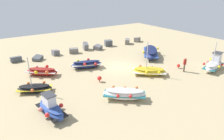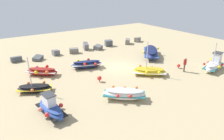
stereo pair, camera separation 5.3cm
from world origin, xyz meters
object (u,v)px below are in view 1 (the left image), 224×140
fishing_boat_0 (151,52)px  mooring_buoy_1 (178,66)px  fishing_boat_7 (35,88)px  mooring_buoy_0 (99,78)px  fishing_boat_5 (214,65)px  fishing_boat_2 (149,71)px  fishing_boat_3 (124,94)px  person_walking (185,64)px  fishing_boat_6 (42,71)px  fishing_boat_4 (51,108)px  fishing_boat_1 (87,64)px

fishing_boat_0 → mooring_buoy_1: fishing_boat_0 is taller
fishing_boat_7 → mooring_buoy_0: (5.88, -1.41, 0.02)m
fishing_boat_5 → mooring_buoy_1: bearing=125.8°
fishing_boat_0 → fishing_boat_2: (-4.51, -4.46, -0.20)m
fishing_boat_3 → person_walking: person_walking is taller
fishing_boat_2 → fishing_boat_6: size_ratio=1.11×
person_walking → mooring_buoy_1: person_walking is taller
fishing_boat_6 → mooring_buoy_0: (4.21, -4.81, -0.07)m
fishing_boat_6 → fishing_boat_0: bearing=33.6°
fishing_boat_2 → fishing_boat_5: fishing_boat_2 is taller
fishing_boat_0 → fishing_boat_3: size_ratio=1.42×
fishing_boat_4 → fishing_boat_5: bearing=-102.6°
fishing_boat_7 → mooring_buoy_1: size_ratio=6.51×
fishing_boat_3 → fishing_boat_4: size_ratio=1.09×
fishing_boat_4 → mooring_buoy_1: (15.34, 1.09, -0.25)m
fishing_boat_2 → fishing_boat_3: bearing=-113.6°
fishing_boat_2 → person_walking: fishing_boat_2 is taller
fishing_boat_3 → mooring_buoy_0: bearing=129.0°
fishing_boat_3 → person_walking: bearing=46.6°
mooring_buoy_0 → mooring_buoy_1: size_ratio=1.21×
fishing_boat_3 → fishing_boat_2: bearing=66.1°
fishing_boat_3 → fishing_boat_5: fishing_boat_5 is taller
fishing_boat_1 → fishing_boat_7: 7.08m
fishing_boat_4 → mooring_buoy_1: 15.38m
fishing_boat_5 → fishing_boat_2: bearing=143.6°
fishing_boat_0 → fishing_boat_4: fishing_boat_4 is taller
fishing_boat_3 → fishing_boat_7: 8.05m
fishing_boat_5 → fishing_boat_3: bearing=165.3°
fishing_boat_3 → person_walking: (9.17, 1.18, 0.47)m
fishing_boat_0 → fishing_boat_3: 12.19m
fishing_boat_2 → person_walking: size_ratio=2.24×
fishing_boat_0 → person_walking: (-0.70, -5.99, 0.34)m
fishing_boat_7 → fishing_boat_2: bearing=14.4°
fishing_boat_0 → fishing_boat_5: bearing=-119.5°
fishing_boat_4 → fishing_boat_5: size_ratio=0.81×
fishing_boat_2 → mooring_buoy_1: size_ratio=7.34×
fishing_boat_5 → mooring_buoy_1: (-2.92, 2.53, -0.31)m
fishing_boat_6 → mooring_buoy_1: fishing_boat_6 is taller
fishing_boat_0 → mooring_buoy_0: bearing=148.8°
fishing_boat_6 → mooring_buoy_0: size_ratio=5.48×
fishing_boat_6 → person_walking: person_walking is taller
person_walking → mooring_buoy_1: bearing=117.4°
fishing_boat_0 → fishing_boat_5: fishing_boat_5 is taller
fishing_boat_1 → fishing_boat_3: fishing_boat_1 is taller
fishing_boat_4 → fishing_boat_3: bearing=-109.0°
fishing_boat_5 → fishing_boat_6: 19.02m
fishing_boat_1 → fishing_boat_7: size_ratio=1.13×
fishing_boat_7 → mooring_buoy_0: size_ratio=5.40×
fishing_boat_3 → mooring_buoy_1: fishing_boat_3 is taller
fishing_boat_1 → person_walking: bearing=159.5°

